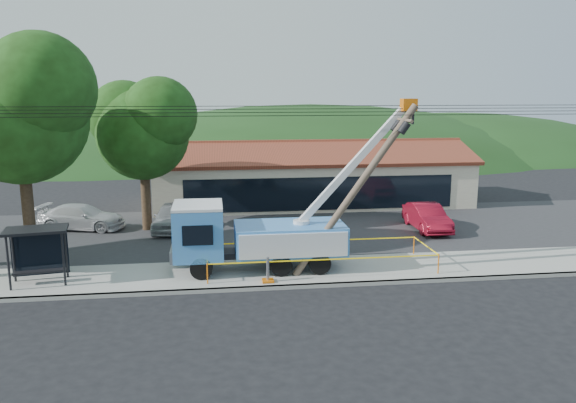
{
  "coord_description": "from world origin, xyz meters",
  "views": [
    {
      "loc": [
        -3.02,
        -20.01,
        8.12
      ],
      "look_at": [
        0.31,
        5.0,
        3.14
      ],
      "focal_mm": 35.0,
      "sensor_mm": 36.0,
      "label": 1
    }
  ],
  "objects_px": {
    "utility_truck": "(254,234)",
    "car_red": "(426,231)",
    "car_white": "(83,231)",
    "car_silver": "(172,231)",
    "leaning_pole": "(361,182)",
    "bus_shelter": "(37,242)"
  },
  "relations": [
    {
      "from": "utility_truck",
      "to": "car_silver",
      "type": "distance_m",
      "value": 9.41
    },
    {
      "from": "car_red",
      "to": "utility_truck",
      "type": "bearing_deg",
      "value": -148.37
    },
    {
      "from": "car_red",
      "to": "car_white",
      "type": "bearing_deg",
      "value": 173.11
    },
    {
      "from": "utility_truck",
      "to": "car_silver",
      "type": "bearing_deg",
      "value": 117.37
    },
    {
      "from": "car_silver",
      "to": "car_red",
      "type": "distance_m",
      "value": 14.97
    },
    {
      "from": "car_silver",
      "to": "car_red",
      "type": "height_order",
      "value": "car_silver"
    },
    {
      "from": "utility_truck",
      "to": "leaning_pole",
      "type": "distance_m",
      "value": 5.31
    },
    {
      "from": "bus_shelter",
      "to": "car_red",
      "type": "bearing_deg",
      "value": 10.15
    },
    {
      "from": "car_silver",
      "to": "car_white",
      "type": "xyz_separation_m",
      "value": [
        -5.28,
        0.87,
        0.0
      ]
    },
    {
      "from": "leaning_pole",
      "to": "bus_shelter",
      "type": "height_order",
      "value": "leaning_pole"
    },
    {
      "from": "bus_shelter",
      "to": "car_silver",
      "type": "bearing_deg",
      "value": 51.99
    },
    {
      "from": "leaning_pole",
      "to": "utility_truck",
      "type": "bearing_deg",
      "value": 166.82
    },
    {
      "from": "car_white",
      "to": "bus_shelter",
      "type": "bearing_deg",
      "value": -164.15
    },
    {
      "from": "car_red",
      "to": "car_white",
      "type": "height_order",
      "value": "car_red"
    },
    {
      "from": "leaning_pole",
      "to": "car_red",
      "type": "xyz_separation_m",
      "value": [
        6.01,
        7.31,
        -4.23
      ]
    },
    {
      "from": "bus_shelter",
      "to": "car_silver",
      "type": "distance_m",
      "value": 10.23
    },
    {
      "from": "utility_truck",
      "to": "car_red",
      "type": "height_order",
      "value": "utility_truck"
    },
    {
      "from": "utility_truck",
      "to": "car_white",
      "type": "height_order",
      "value": "utility_truck"
    },
    {
      "from": "utility_truck",
      "to": "bus_shelter",
      "type": "bearing_deg",
      "value": -176.43
    },
    {
      "from": "leaning_pole",
      "to": "car_white",
      "type": "xyz_separation_m",
      "value": [
        -14.12,
        10.15,
        -4.23
      ]
    },
    {
      "from": "utility_truck",
      "to": "car_white",
      "type": "distance_m",
      "value": 13.28
    },
    {
      "from": "car_red",
      "to": "leaning_pole",
      "type": "bearing_deg",
      "value": -128.26
    }
  ]
}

